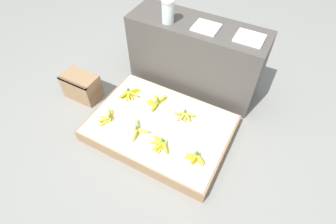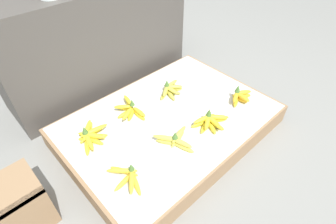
# 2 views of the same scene
# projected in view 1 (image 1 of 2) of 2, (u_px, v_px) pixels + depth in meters

# --- Properties ---
(ground_plane) EXTENTS (10.00, 10.00, 0.00)m
(ground_plane) POSITION_uv_depth(u_px,v_px,m) (160.00, 132.00, 2.57)
(ground_plane) COLOR gray
(display_platform) EXTENTS (1.30, 0.91, 0.14)m
(display_platform) POSITION_uv_depth(u_px,v_px,m) (160.00, 128.00, 2.51)
(display_platform) COLOR #997551
(display_platform) RESTS_ON ground_plane
(back_vendor_table) EXTENTS (1.37, 0.45, 0.76)m
(back_vendor_table) POSITION_uv_depth(u_px,v_px,m) (195.00, 57.00, 2.73)
(back_vendor_table) COLOR #4C4742
(back_vendor_table) RESTS_ON ground_plane
(wooden_crate) EXTENTS (0.37, 0.23, 0.28)m
(wooden_crate) POSITION_uv_depth(u_px,v_px,m) (82.00, 86.00, 2.78)
(wooden_crate) COLOR #997551
(wooden_crate) RESTS_ON ground_plane
(banana_bunch_front_left) EXTENTS (0.16, 0.24, 0.09)m
(banana_bunch_front_left) POSITION_uv_depth(u_px,v_px,m) (107.00, 118.00, 2.47)
(banana_bunch_front_left) COLOR gold
(banana_bunch_front_left) RESTS_ON display_platform
(banana_bunch_front_midleft) EXTENTS (0.20, 0.24, 0.10)m
(banana_bunch_front_midleft) POSITION_uv_depth(u_px,v_px,m) (138.00, 130.00, 2.37)
(banana_bunch_front_midleft) COLOR #DBCC4C
(banana_bunch_front_midleft) RESTS_ON display_platform
(banana_bunch_front_midright) EXTENTS (0.23, 0.17, 0.11)m
(banana_bunch_front_midright) POSITION_uv_depth(u_px,v_px,m) (160.00, 144.00, 2.27)
(banana_bunch_front_midright) COLOR yellow
(banana_bunch_front_midright) RESTS_ON display_platform
(banana_bunch_front_right) EXTENTS (0.19, 0.14, 0.11)m
(banana_bunch_front_right) POSITION_uv_depth(u_px,v_px,m) (195.00, 158.00, 2.18)
(banana_bunch_front_right) COLOR gold
(banana_bunch_front_right) RESTS_ON display_platform
(banana_bunch_middle_left) EXTENTS (0.21, 0.24, 0.10)m
(banana_bunch_middle_left) POSITION_uv_depth(u_px,v_px,m) (129.00, 93.00, 2.68)
(banana_bunch_middle_left) COLOR yellow
(banana_bunch_middle_left) RESTS_ON display_platform
(banana_bunch_middle_midleft) EXTENTS (0.17, 0.26, 0.10)m
(banana_bunch_middle_midleft) POSITION_uv_depth(u_px,v_px,m) (156.00, 102.00, 2.60)
(banana_bunch_middle_midleft) COLOR yellow
(banana_bunch_middle_midleft) RESTS_ON display_platform
(banana_bunch_middle_midright) EXTENTS (0.22, 0.16, 0.10)m
(banana_bunch_middle_midright) POSITION_uv_depth(u_px,v_px,m) (185.00, 115.00, 2.49)
(banana_bunch_middle_midright) COLOR gold
(banana_bunch_middle_midright) RESTS_ON display_platform
(glass_jar) EXTENTS (0.12, 0.12, 0.21)m
(glass_jar) POSITION_uv_depth(u_px,v_px,m) (168.00, 11.00, 2.38)
(glass_jar) COLOR silver
(glass_jar) RESTS_ON back_vendor_table
(foam_tray_white) EXTENTS (0.23, 0.21, 0.02)m
(foam_tray_white) POSITION_uv_depth(u_px,v_px,m) (206.00, 27.00, 2.39)
(foam_tray_white) COLOR white
(foam_tray_white) RESTS_ON back_vendor_table
(foam_tray_dark) EXTENTS (0.25, 0.22, 0.02)m
(foam_tray_dark) POSITION_uv_depth(u_px,v_px,m) (250.00, 38.00, 2.27)
(foam_tray_dark) COLOR white
(foam_tray_dark) RESTS_ON back_vendor_table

